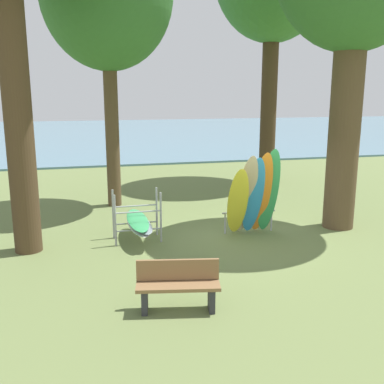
% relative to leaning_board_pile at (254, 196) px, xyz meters
% --- Properties ---
extents(ground_plane, '(80.00, 80.00, 0.00)m').
position_rel_leaning_board_pile_xyz_m(ground_plane, '(-0.28, -0.27, -1.05)').
color(ground_plane, olive).
extents(lake_water, '(80.00, 36.00, 0.10)m').
position_rel_leaning_board_pile_xyz_m(lake_water, '(-0.28, 29.75, -1.00)').
color(lake_water, slate).
rests_on(lake_water, ground).
extents(leaning_board_pile, '(1.45, 0.92, 2.27)m').
position_rel_leaning_board_pile_xyz_m(leaning_board_pile, '(0.00, 0.00, 0.00)').
color(leaning_board_pile, yellow).
rests_on(leaning_board_pile, ground).
extents(board_storage_rack, '(1.15, 2.13, 1.25)m').
position_rel_leaning_board_pile_xyz_m(board_storage_rack, '(-2.90, 0.34, -0.58)').
color(board_storage_rack, '#9EA0A5').
rests_on(board_storage_rack, ground).
extents(park_bench, '(1.45, 0.67, 0.85)m').
position_rel_leaning_board_pile_xyz_m(park_bench, '(-2.73, -3.48, -0.59)').
color(park_bench, '#2D2D33').
rests_on(park_bench, ground).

